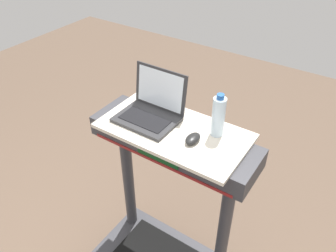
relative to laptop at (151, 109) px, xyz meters
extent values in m
cylinder|color=#38383D|center=(-0.19, -0.02, -0.59)|extent=(0.07, 0.07, 0.82)
cylinder|color=#38383D|center=(0.49, -0.02, -0.59)|extent=(0.07, 0.07, 0.82)
cube|color=#38383D|center=(0.15, -0.02, -0.12)|extent=(0.90, 0.28, 0.11)
cube|color=#0C3F19|center=(0.15, -0.17, -0.12)|extent=(0.24, 0.01, 0.06)
cube|color=maroon|center=(0.15, -0.17, -0.17)|extent=(0.81, 0.00, 0.02)
cube|color=beige|center=(0.15, -0.02, -0.06)|extent=(0.75, 0.40, 0.02)
cube|color=#2D2D30|center=(0.00, -0.04, -0.04)|extent=(0.31, 0.23, 0.02)
cube|color=black|center=(0.00, -0.06, -0.03)|extent=(0.25, 0.12, 0.00)
cube|color=#2D2D30|center=(0.00, 0.09, 0.08)|extent=(0.31, 0.04, 0.23)
cube|color=white|center=(0.00, 0.08, 0.08)|extent=(0.27, 0.03, 0.20)
ellipsoid|color=black|center=(0.28, -0.05, -0.03)|extent=(0.06, 0.10, 0.03)
cylinder|color=silver|center=(0.35, 0.06, 0.05)|extent=(0.06, 0.06, 0.20)
cylinder|color=#2659A5|center=(0.35, 0.06, 0.17)|extent=(0.04, 0.04, 0.02)
camera|label=1|loc=(0.89, -1.17, 0.98)|focal=36.41mm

